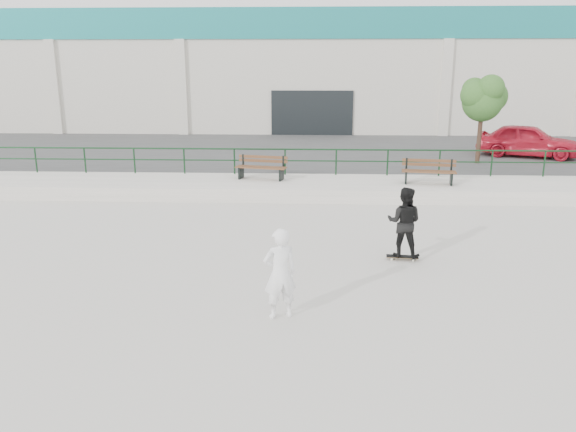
{
  "coord_description": "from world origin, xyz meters",
  "views": [
    {
      "loc": [
        0.1,
        -10.98,
        4.65
      ],
      "look_at": [
        -0.49,
        2.0,
        1.16
      ],
      "focal_mm": 35.0,
      "sensor_mm": 36.0,
      "label": 1
    }
  ],
  "objects_px": {
    "bench_left": "(262,168)",
    "standing_skater": "(404,222)",
    "skateboard": "(402,257)",
    "bench_right": "(429,172)",
    "red_car": "(528,140)",
    "tree": "(483,97)",
    "seated_skater": "(280,274)"
  },
  "relations": [
    {
      "from": "skateboard",
      "to": "red_car",
      "type": "bearing_deg",
      "value": 65.5
    },
    {
      "from": "red_car",
      "to": "seated_skater",
      "type": "height_order",
      "value": "red_car"
    },
    {
      "from": "bench_left",
      "to": "skateboard",
      "type": "relative_size",
      "value": 2.5
    },
    {
      "from": "tree",
      "to": "bench_right",
      "type": "bearing_deg",
      "value": -123.57
    },
    {
      "from": "bench_right",
      "to": "standing_skater",
      "type": "bearing_deg",
      "value": -97.22
    },
    {
      "from": "bench_left",
      "to": "skateboard",
      "type": "xyz_separation_m",
      "value": [
        4.18,
        -7.57,
        -0.86
      ]
    },
    {
      "from": "bench_right",
      "to": "skateboard",
      "type": "relative_size",
      "value": 2.49
    },
    {
      "from": "skateboard",
      "to": "bench_right",
      "type": "bearing_deg",
      "value": 79.88
    },
    {
      "from": "bench_left",
      "to": "skateboard",
      "type": "height_order",
      "value": "bench_left"
    },
    {
      "from": "red_car",
      "to": "skateboard",
      "type": "bearing_deg",
      "value": 172.54
    },
    {
      "from": "standing_skater",
      "to": "seated_skater",
      "type": "height_order",
      "value": "standing_skater"
    },
    {
      "from": "bench_left",
      "to": "red_car",
      "type": "relative_size",
      "value": 0.44
    },
    {
      "from": "tree",
      "to": "seated_skater",
      "type": "relative_size",
      "value": 2.15
    },
    {
      "from": "tree",
      "to": "seated_skater",
      "type": "bearing_deg",
      "value": -117.62
    },
    {
      "from": "standing_skater",
      "to": "seated_skater",
      "type": "xyz_separation_m",
      "value": [
        -2.83,
        -3.42,
        -0.08
      ]
    },
    {
      "from": "tree",
      "to": "standing_skater",
      "type": "bearing_deg",
      "value": -113.42
    },
    {
      "from": "standing_skater",
      "to": "skateboard",
      "type": "bearing_deg",
      "value": 106.91
    },
    {
      "from": "bench_left",
      "to": "standing_skater",
      "type": "height_order",
      "value": "standing_skater"
    },
    {
      "from": "bench_left",
      "to": "standing_skater",
      "type": "distance_m",
      "value": 8.64
    },
    {
      "from": "bench_left",
      "to": "red_car",
      "type": "bearing_deg",
      "value": 38.22
    },
    {
      "from": "tree",
      "to": "standing_skater",
      "type": "xyz_separation_m",
      "value": [
        -5.03,
        -11.61,
        -2.39
      ]
    },
    {
      "from": "bench_right",
      "to": "red_car",
      "type": "height_order",
      "value": "red_car"
    },
    {
      "from": "bench_left",
      "to": "standing_skater",
      "type": "xyz_separation_m",
      "value": [
        4.18,
        -7.57,
        0.03
      ]
    },
    {
      "from": "bench_right",
      "to": "red_car",
      "type": "xyz_separation_m",
      "value": [
        5.85,
        6.52,
        0.33
      ]
    },
    {
      "from": "bench_left",
      "to": "standing_skater",
      "type": "bearing_deg",
      "value": -49.22
    },
    {
      "from": "bench_left",
      "to": "tree",
      "type": "xyz_separation_m",
      "value": [
        9.21,
        4.04,
        2.42
      ]
    },
    {
      "from": "tree",
      "to": "standing_skater",
      "type": "relative_size",
      "value": 2.19
    },
    {
      "from": "bench_right",
      "to": "seated_skater",
      "type": "distance_m",
      "value": 11.46
    },
    {
      "from": "skateboard",
      "to": "seated_skater",
      "type": "height_order",
      "value": "seated_skater"
    },
    {
      "from": "red_car",
      "to": "tree",
      "type": "bearing_deg",
      "value": 146.84
    },
    {
      "from": "bench_right",
      "to": "skateboard",
      "type": "distance_m",
      "value": 7.31
    },
    {
      "from": "seated_skater",
      "to": "tree",
      "type": "bearing_deg",
      "value": -137.64
    }
  ]
}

